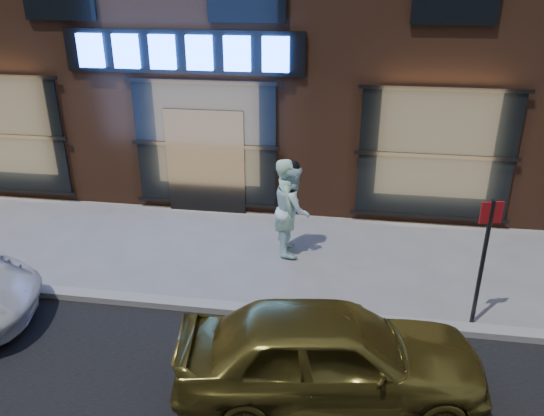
{
  "coord_description": "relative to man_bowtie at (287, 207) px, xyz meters",
  "views": [
    {
      "loc": [
        3.23,
        -7.1,
        5.08
      ],
      "look_at": [
        1.88,
        1.6,
        1.2
      ],
      "focal_mm": 35.0,
      "sensor_mm": 36.0,
      "label": 1
    }
  ],
  "objects": [
    {
      "name": "man_bowtie",
      "position": [
        0.0,
        0.0,
        0.0
      ],
      "size": [
        0.6,
        0.79,
        1.94
      ],
      "primitive_type": "imported",
      "rotation": [
        0.0,
        0.0,
        1.77
      ],
      "color": "#B9F3C1",
      "rests_on": "ground"
    },
    {
      "name": "sign_post",
      "position": [
        3.23,
        -1.93,
        0.31
      ],
      "size": [
        0.33,
        0.12,
        2.12
      ],
      "rotation": [
        0.0,
        0.0,
        0.27
      ],
      "color": "#262628",
      "rests_on": "ground"
    },
    {
      "name": "curb",
      "position": [
        -2.07,
        -2.22,
        -0.91
      ],
      "size": [
        60.0,
        0.25,
        0.12
      ],
      "primitive_type": "cube",
      "color": "gray",
      "rests_on": "ground"
    },
    {
      "name": "ground",
      "position": [
        -2.07,
        -2.22,
        -0.97
      ],
      "size": [
        90.0,
        90.0,
        0.0
      ],
      "primitive_type": "plane",
      "color": "slate",
      "rests_on": "ground"
    },
    {
      "name": "gold_sedan",
      "position": [
        1.06,
        -3.87,
        -0.3
      ],
      "size": [
        4.12,
        2.16,
        1.34
      ],
      "primitive_type": "imported",
      "rotation": [
        0.0,
        0.0,
        1.73
      ],
      "color": "olive",
      "rests_on": "ground"
    },
    {
      "name": "man_cap",
      "position": [
        0.1,
        0.04,
        -0.06
      ],
      "size": [
        0.81,
        0.98,
        1.82
      ],
      "primitive_type": "imported",
      "rotation": [
        0.0,
        0.0,
        1.72
      ],
      "color": "white",
      "rests_on": "ground"
    }
  ]
}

